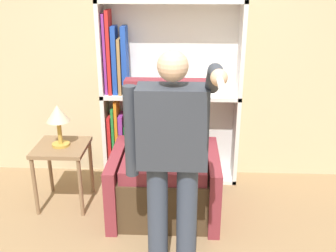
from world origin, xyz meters
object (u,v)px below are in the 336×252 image
object	(u,v)px
person_standing	(172,153)
armchair	(165,172)
side_table	(62,155)
bookcase	(155,97)
table_lamp	(58,117)

from	to	relation	value
person_standing	armchair	bearing A→B (deg)	96.41
armchair	person_standing	distance (m)	1.00
side_table	bookcase	bearing A→B (deg)	34.70
armchair	person_standing	size ratio (longest dim) A/B	0.72
bookcase	table_lamp	world-z (taller)	bookcase
bookcase	armchair	xyz separation A→B (m)	(0.14, -0.62, -0.54)
bookcase	person_standing	world-z (taller)	bookcase
bookcase	armchair	world-z (taller)	bookcase
armchair	person_standing	world-z (taller)	person_standing
bookcase	side_table	world-z (taller)	bookcase
bookcase	table_lamp	distance (m)	1.01
side_table	table_lamp	world-z (taller)	table_lamp
armchair	side_table	xyz separation A→B (m)	(-0.97, 0.04, 0.13)
armchair	table_lamp	xyz separation A→B (m)	(-0.97, 0.04, 0.52)
armchair	side_table	world-z (taller)	armchair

